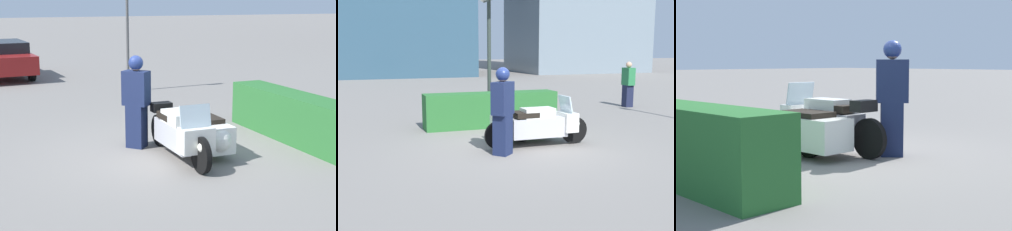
# 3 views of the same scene
# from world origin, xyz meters

# --- Properties ---
(ground_plane) EXTENTS (160.00, 160.00, 0.00)m
(ground_plane) POSITION_xyz_m (0.00, 0.00, 0.00)
(ground_plane) COLOR slate
(police_motorcycle) EXTENTS (2.53, 1.18, 1.15)m
(police_motorcycle) POSITION_xyz_m (0.55, 0.41, 0.46)
(police_motorcycle) COLOR black
(police_motorcycle) RESTS_ON ground
(officer_rider) EXTENTS (0.58, 0.57, 1.85)m
(officer_rider) POSITION_xyz_m (-0.49, -0.36, 0.98)
(officer_rider) COLOR #192347
(officer_rider) RESTS_ON ground
(hedge_bush_curbside) EXTENTS (3.86, 0.75, 0.99)m
(hedge_bush_curbside) POSITION_xyz_m (0.29, 2.89, 0.49)
(hedge_bush_curbside) COLOR #28662D
(hedge_bush_curbside) RESTS_ON ground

